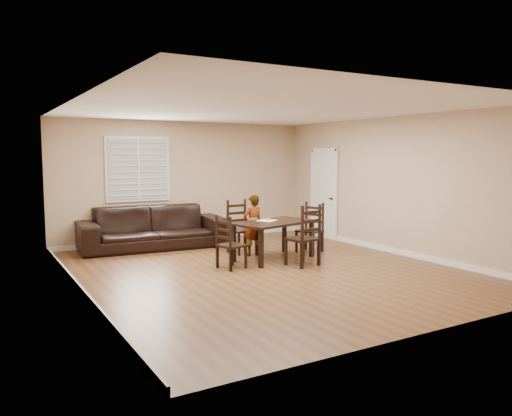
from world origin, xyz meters
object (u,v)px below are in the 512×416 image
Objects in this scene: dining_table at (274,226)px; chair_left at (226,245)px; child at (253,225)px; sofa at (153,228)px; chair_right at (313,229)px; donut at (268,219)px; chair_far at (308,239)px; chair_near at (239,228)px.

dining_table is 1.18m from chair_left.
child is 0.39× the size of sofa.
chair_right is 9.81× the size of donut.
chair_left is at bearing 34.48° from child.
child reaches higher than chair_far.
chair_far is 1.46m from chair_right.
chair_right is at bearing 0.87° from dining_table.
dining_table is at bearing -82.39° from chair_near.
donut is (-0.02, 0.17, 0.11)m from dining_table.
chair_near is 0.35× the size of sofa.
chair_right is 3.33m from sofa.
child reaches higher than chair_near.
donut is (0.12, -0.37, 0.15)m from child.
chair_near is at bearing -48.25° from chair_left.
sofa is (-2.72, 1.93, -0.01)m from chair_right.
donut is (0.21, -0.79, 0.26)m from chair_near.
dining_table is 2.75m from sofa.
child reaches higher than chair_right.
child reaches higher than sofa.
chair_far reaches higher than sofa.
chair_far reaches higher than donut.
chair_near is at bearing -83.42° from child.
child is 11.63× the size of donut.
chair_near reaches higher than chair_right.
donut is at bearing -79.89° from chair_left.
child is at bearing 90.00° from dining_table.
dining_table is 0.56m from child.
donut is at bearing -81.28° from chair_near.
chair_far is 0.36× the size of sofa.
chair_far is 1.03m from donut.
chair_right is 1.30m from child.
child is 0.41m from donut.
child reaches higher than dining_table.
sofa is (-1.35, 1.28, -0.04)m from chair_near.
child is at bearing -45.52° from sofa.
chair_left is 0.93× the size of chair_right.
dining_table is at bearing -97.62° from chair_right.
chair_left is at bearing -31.01° from chair_far.
chair_right is (2.26, 0.60, 0.03)m from chair_left.
chair_right is 1.20m from donut.
chair_right is (0.93, 1.12, -0.04)m from chair_far.
sofa is at bearing -69.38° from chair_far.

